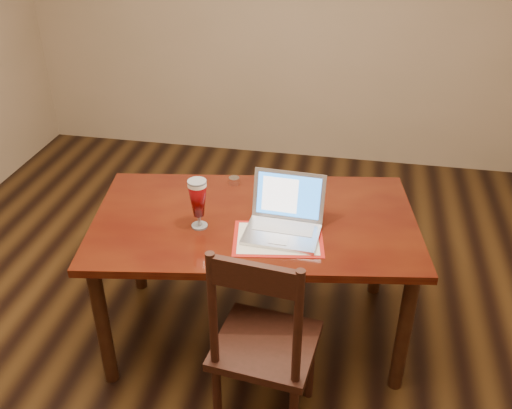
# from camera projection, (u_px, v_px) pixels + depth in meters

# --- Properties ---
(ground) EXTENTS (5.00, 5.00, 0.00)m
(ground) POSITION_uv_depth(u_px,v_px,m) (215.00, 343.00, 3.22)
(ground) COLOR black
(ground) RESTS_ON ground
(room_shell) EXTENTS (4.51, 5.01, 2.71)m
(room_shell) POSITION_uv_depth(u_px,v_px,m) (199.00, 27.00, 2.31)
(room_shell) COLOR tan
(room_shell) RESTS_ON ground
(dining_table) EXTENTS (1.77, 1.18, 1.04)m
(dining_table) POSITION_uv_depth(u_px,v_px,m) (255.00, 232.00, 2.96)
(dining_table) COLOR #481809
(dining_table) RESTS_ON ground
(dining_chair) EXTENTS (0.49, 0.47, 1.05)m
(dining_chair) POSITION_uv_depth(u_px,v_px,m) (263.00, 345.00, 2.54)
(dining_chair) COLOR black
(dining_chair) RESTS_ON ground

